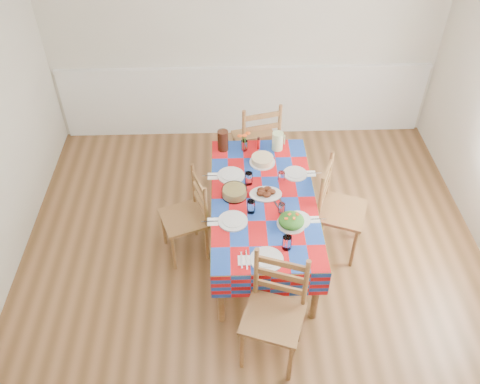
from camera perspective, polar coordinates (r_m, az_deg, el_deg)
name	(u,v)px	position (r m, az deg, el deg)	size (l,w,h in m)	color
room	(258,176)	(3.77, 2.06, 1.80)	(4.58, 5.08, 2.78)	brown
wainscot	(244,99)	(6.29, 0.46, 10.42)	(4.41, 0.06, 0.92)	white
dining_table	(263,204)	(4.63, 2.62, -1.32)	(0.95, 1.76, 0.68)	brown
setting_near_head	(273,253)	(4.08, 3.76, -6.87)	(0.44, 0.29, 0.13)	silver
setting_left_near	(239,216)	(4.37, -0.14, -2.68)	(0.47, 0.28, 0.12)	silver
setting_left_far	(237,176)	(4.75, -0.39, 1.76)	(0.47, 0.28, 0.12)	silver
setting_right_near	(293,215)	(4.40, 5.94, -2.64)	(0.41, 0.24, 0.10)	silver
setting_right_far	(291,175)	(4.80, 5.73, 1.93)	(0.43, 0.25, 0.11)	silver
meat_platter	(266,193)	(4.59, 2.90, -0.09)	(0.30, 0.21, 0.06)	silver
salad_platter	(291,221)	(4.33, 5.79, -3.25)	(0.25, 0.25, 0.10)	silver
pasta_bowl	(234,192)	(4.56, -0.63, -0.02)	(0.23, 0.23, 0.08)	white
cake	(262,160)	(4.94, 2.52, 3.61)	(0.25, 0.25, 0.07)	silver
serving_utensils	(280,205)	(4.51, 4.48, -1.52)	(0.12, 0.26, 0.01)	black
flower_vase	(244,143)	(5.06, 0.49, 5.53)	(0.13, 0.11, 0.21)	white
hot_sauce	(258,143)	(5.10, 2.09, 5.52)	(0.03, 0.03, 0.14)	red
green_pitcher	(278,141)	(5.09, 4.24, 5.73)	(0.11, 0.11, 0.19)	beige
tea_pitcher	(223,140)	(5.06, -1.93, 5.81)	(0.11, 0.11, 0.22)	black
name_card	(269,270)	(4.00, 3.23, -8.70)	(0.07, 0.02, 0.02)	silver
chair_near	(275,313)	(4.00, 3.90, -13.40)	(0.56, 0.55, 1.01)	brown
chair_far	(257,142)	(5.54, 1.92, 5.68)	(0.54, 0.53, 1.02)	brown
chair_left	(188,217)	(4.75, -5.91, -2.81)	(0.50, 0.51, 0.91)	brown
chair_right	(337,210)	(4.82, 10.85, -1.98)	(0.55, 0.56, 1.00)	brown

